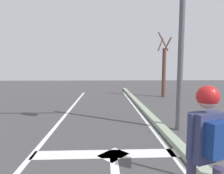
{
  "coord_description": "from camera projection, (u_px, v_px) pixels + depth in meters",
  "views": [
    {
      "loc": [
        1.28,
        2.08,
        1.83
      ],
      "look_at": [
        1.48,
        7.17,
        1.32
      ],
      "focal_mm": 30.13,
      "sensor_mm": 36.0,
      "label": 1
    }
  ],
  "objects": [
    {
      "name": "lane_line_center",
      "position": [
        33.0,
        154.0,
        4.02
      ],
      "size": [
        0.12,
        20.0,
        0.01
      ],
      "primitive_type": "cube",
      "color": "white",
      "rests_on": "ground"
    },
    {
      "name": "lane_line_curbside",
      "position": [
        170.0,
        151.0,
        4.14
      ],
      "size": [
        0.12,
        20.0,
        0.01
      ],
      "primitive_type": "cube",
      "color": "white",
      "rests_on": "ground"
    },
    {
      "name": "stop_bar",
      "position": [
        106.0,
        154.0,
        4.01
      ],
      "size": [
        3.12,
        0.4,
        0.01
      ],
      "primitive_type": "cube",
      "color": "white",
      "rests_on": "ground"
    },
    {
      "name": "lane_arrow_head",
      "position": [
        113.0,
        155.0,
        3.97
      ],
      "size": [
        0.71,
        0.71,
        0.01
      ],
      "primitive_type": "cube",
      "rotation": [
        0.0,
        0.0,
        0.79
      ],
      "color": "white",
      "rests_on": "ground"
    },
    {
      "name": "curb_strip",
      "position": [
        181.0,
        148.0,
        4.14
      ],
      "size": [
        0.24,
        24.0,
        0.14
      ],
      "primitive_type": "cube",
      "color": "#94A289",
      "rests_on": "ground"
    },
    {
      "name": "skater",
      "position": [
        207.0,
        140.0,
        2.01
      ],
      "size": [
        0.42,
        0.59,
        1.57
      ],
      "color": "#433C5C",
      "rests_on": "skateboard"
    },
    {
      "name": "traffic_signal_mast",
      "position": [
        132.0,
        9.0,
        5.19
      ],
      "size": [
        5.11,
        0.34,
        4.94
      ],
      "color": "#56535D",
      "rests_on": "ground"
    },
    {
      "name": "roadside_tree",
      "position": [
        164.0,
        70.0,
        11.83
      ],
      "size": [
        0.92,
        0.91,
        4.05
      ],
      "color": "brown",
      "rests_on": "ground"
    }
  ]
}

